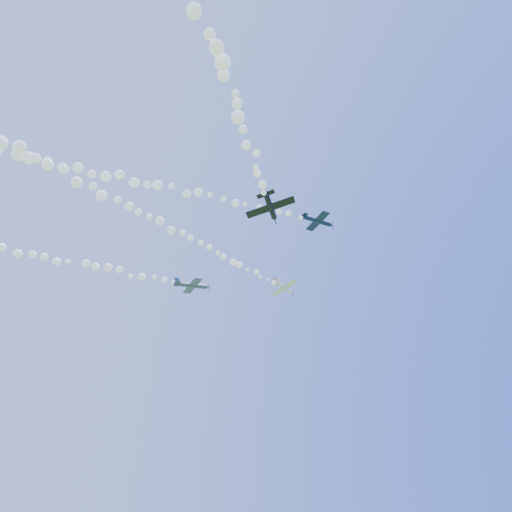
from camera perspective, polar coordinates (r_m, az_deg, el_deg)
name	(u,v)px	position (r m, az deg, el deg)	size (l,w,h in m)	color
plane_white	(284,288)	(101.46, 3.74, -4.22)	(6.95, 7.16, 2.68)	white
smoke_trail_white	(128,206)	(77.96, -16.71, 6.38)	(76.24, 29.24, 2.96)	white
plane_navy	(317,221)	(88.59, 8.18, 4.66)	(7.54, 7.96, 2.91)	#0D183C
smoke_trail_navy	(126,178)	(80.85, -16.94, 9.88)	(71.08, 11.54, 2.95)	white
plane_grey	(192,285)	(93.01, -8.51, -3.90)	(8.21, 8.48, 2.32)	#3D4259
plane_black	(270,207)	(59.39, 1.91, 6.59)	(6.04, 5.94, 2.05)	black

